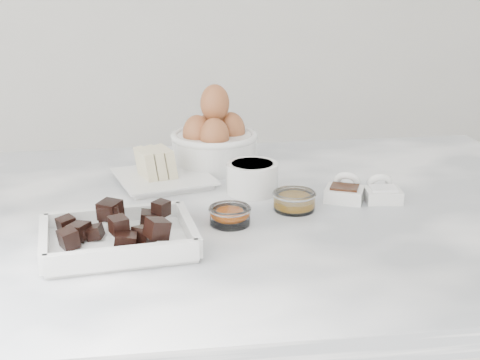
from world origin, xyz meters
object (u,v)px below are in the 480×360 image
egg_bowl (214,141)px  chocolate_dish (118,233)px  sugar_ramekin (252,177)px  vanilla_spoon (345,191)px  zest_bowl (230,215)px  honey_bowl (294,200)px  salt_spoon (382,192)px  butter_plate (162,171)px

egg_bowl → chocolate_dish: bearing=-115.4°
sugar_ramekin → vanilla_spoon: bearing=-20.4°
chocolate_dish → zest_bowl: 0.18m
honey_bowl → vanilla_spoon: vanilla_spoon is taller
zest_bowl → salt_spoon: 0.28m
vanilla_spoon → salt_spoon: size_ratio=1.19×
chocolate_dish → honey_bowl: (0.28, 0.12, -0.01)m
egg_bowl → honey_bowl: 0.28m
butter_plate → honey_bowl: bearing=-38.7°
sugar_ramekin → zest_bowl: size_ratio=1.36×
sugar_ramekin → salt_spoon: size_ratio=1.17×
butter_plate → vanilla_spoon: 0.33m
butter_plate → zest_bowl: size_ratio=2.97×
egg_bowl → salt_spoon: egg_bowl is taller
sugar_ramekin → honey_bowl: 0.11m
honey_bowl → vanilla_spoon: (0.10, 0.04, -0.00)m
sugar_ramekin → zest_bowl: (-0.06, -0.14, -0.01)m
chocolate_dish → zest_bowl: (0.17, 0.07, -0.01)m
sugar_ramekin → zest_bowl: sugar_ramekin is taller
egg_bowl → zest_bowl: (-0.01, -0.30, -0.04)m
butter_plate → vanilla_spoon: (0.30, -0.13, -0.01)m
butter_plate → salt_spoon: bearing=-21.3°
butter_plate → zest_bowl: (0.10, -0.21, -0.01)m
zest_bowl → chocolate_dish: bearing=-157.9°
sugar_ramekin → vanilla_spoon: sugar_ramekin is taller
vanilla_spoon → honey_bowl: bearing=-159.5°
honey_bowl → vanilla_spoon: size_ratio=0.78×
butter_plate → honey_bowl: 0.27m
honey_bowl → salt_spoon: (0.16, 0.02, -0.00)m
egg_bowl → salt_spoon: bearing=-41.1°
sugar_ramekin → honey_bowl: sugar_ramekin is taller
salt_spoon → vanilla_spoon: bearing=169.5°
butter_plate → egg_bowl: (0.10, 0.09, 0.03)m
butter_plate → honey_bowl: (0.21, -0.17, -0.01)m
zest_bowl → salt_spoon: size_ratio=0.87×
chocolate_dish → vanilla_spoon: chocolate_dish is taller
sugar_ramekin → vanilla_spoon: (0.15, -0.06, -0.01)m
butter_plate → vanilla_spoon: bearing=-23.3°
egg_bowl → zest_bowl: egg_bowl is taller
salt_spoon → honey_bowl: bearing=-171.2°
sugar_ramekin → salt_spoon: sugar_ramekin is taller
butter_plate → salt_spoon: butter_plate is taller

